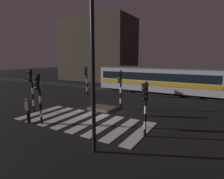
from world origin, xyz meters
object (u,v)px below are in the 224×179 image
street_lamp_near_kerb (89,43)px  tram (156,79)px  traffic_light_median_centre (120,84)px  traffic_light_kerb_mid_left (38,91)px  traffic_light_corner_far_left (86,77)px  pedestrian_waiting_at_kerb (28,110)px  traffic_light_corner_near_right (145,101)px  traffic_light_corner_near_left (31,84)px

street_lamp_near_kerb → tram: (-1.81, 16.14, -3.20)m
traffic_light_median_centre → traffic_light_kerb_mid_left: traffic_light_kerb_mid_left is taller
traffic_light_median_centre → street_lamp_near_kerb: bearing=-72.6°
traffic_light_corner_far_left → tram: size_ratio=0.23×
traffic_light_median_centre → pedestrian_waiting_at_kerb: traffic_light_median_centre is taller
tram → pedestrian_waiting_at_kerb: size_ratio=8.63×
traffic_light_kerb_mid_left → traffic_light_corner_near_right: (6.67, 1.45, -0.17)m
traffic_light_kerb_mid_left → street_lamp_near_kerb: street_lamp_near_kerb is taller
traffic_light_corner_near_left → street_lamp_near_kerb: bearing=-21.4°
traffic_light_kerb_mid_left → traffic_light_median_centre: bearing=64.0°
traffic_light_corner_far_left → traffic_light_corner_near_right: (9.92, -7.87, -0.18)m
traffic_light_corner_near_left → traffic_light_corner_near_right: size_ratio=1.13×
traffic_light_corner_near_left → pedestrian_waiting_at_kerb: 3.04m
traffic_light_corner_near_left → street_lamp_near_kerb: 9.06m
traffic_light_kerb_mid_left → pedestrian_waiting_at_kerb: 1.63m
traffic_light_corner_near_left → pedestrian_waiting_at_kerb: bearing=-43.6°
traffic_light_corner_far_left → street_lamp_near_kerb: (8.47, -10.84, 2.72)m
traffic_light_median_centre → street_lamp_near_kerb: size_ratio=0.42×
tram → pedestrian_waiting_at_kerb: bearing=-106.2°
traffic_light_corner_near_left → street_lamp_near_kerb: (8.07, -3.17, 2.64)m
traffic_light_corner_near_right → street_lamp_near_kerb: bearing=-116.0°
traffic_light_corner_far_left → traffic_light_kerb_mid_left: (3.25, -9.32, -0.01)m
pedestrian_waiting_at_kerb → traffic_light_median_centre: bearing=58.1°
traffic_light_corner_near_left → street_lamp_near_kerb: street_lamp_near_kerb is taller
traffic_light_corner_near_right → pedestrian_waiting_at_kerb: bearing=-167.7°
street_lamp_near_kerb → pedestrian_waiting_at_kerb: size_ratio=4.61×
traffic_light_corner_far_left → pedestrian_waiting_at_kerb: 9.90m
traffic_light_kerb_mid_left → traffic_light_corner_far_left: bearing=109.2°
traffic_light_corner_far_left → street_lamp_near_kerb: street_lamp_near_kerb is taller
traffic_light_median_centre → traffic_light_corner_far_left: 7.02m
traffic_light_corner_near_left → traffic_light_corner_far_left: (-0.40, 7.67, -0.08)m
traffic_light_corner_near_right → traffic_light_corner_far_left: bearing=141.6°
traffic_light_corner_near_right → traffic_light_kerb_mid_left: bearing=-167.7°
traffic_light_kerb_mid_left → tram: bearing=76.9°
traffic_light_corner_far_left → pedestrian_waiting_at_kerb: bearing=-76.2°
traffic_light_corner_far_left → pedestrian_waiting_at_kerb: size_ratio=1.96×
traffic_light_corner_near_right → traffic_light_corner_near_left: bearing=178.8°
traffic_light_median_centre → street_lamp_near_kerb: (2.33, -7.43, 2.76)m
traffic_light_corner_far_left → traffic_light_corner_near_right: bearing=-38.4°
street_lamp_near_kerb → pedestrian_waiting_at_kerb: 7.47m
traffic_light_corner_near_left → traffic_light_median_centre: 7.15m
street_lamp_near_kerb → traffic_light_corner_far_left: bearing=128.0°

